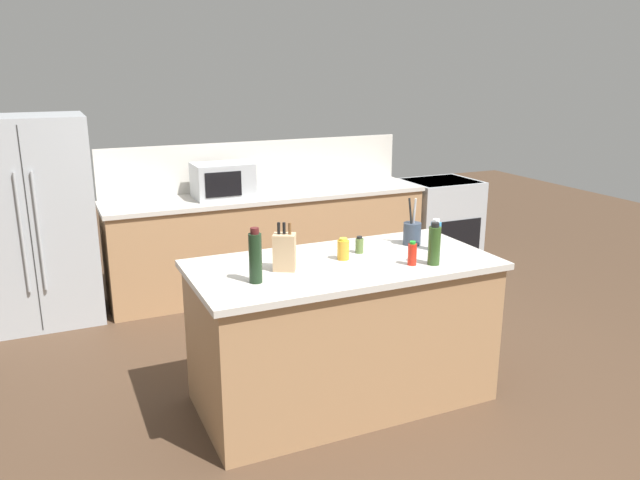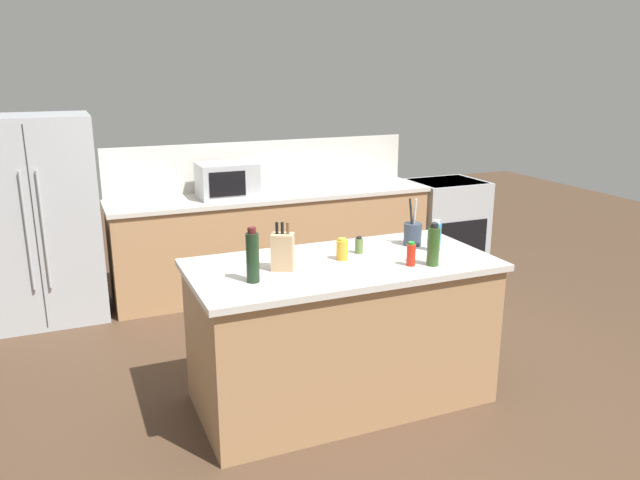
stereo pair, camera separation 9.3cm
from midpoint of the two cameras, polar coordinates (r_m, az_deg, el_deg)
ground_plane at (r=4.24m, az=2.55°, el=-14.22°), size 14.00×14.00×0.00m
back_counter_run at (r=6.05m, az=-3.76°, el=-0.07°), size 3.08×0.66×0.94m
wall_backsplash at (r=6.20m, az=-4.85°, el=6.89°), size 3.04×0.03×0.46m
kitchen_island at (r=4.02m, az=2.63°, el=-8.38°), size 1.89×0.93×0.94m
refrigerator at (r=5.70m, az=-24.10°, el=1.67°), size 0.99×0.75×1.73m
range_oven at (r=6.92m, az=11.74°, el=1.61°), size 0.76×0.65×0.92m
microwave at (r=5.78m, az=-8.02°, el=5.44°), size 0.53×0.39×0.32m
knife_block at (r=3.67m, az=-2.70°, el=-1.05°), size 0.16×0.15×0.29m
utensil_crock at (r=4.24m, az=9.09°, el=0.62°), size 0.12×0.12×0.32m
honey_jar at (r=3.88m, az=2.73°, el=-0.88°), size 0.08×0.08×0.14m
dish_soap_bottle at (r=4.13m, az=11.17°, el=0.33°), size 0.07×0.07×0.21m
hot_sauce_bottle at (r=3.81m, az=9.02°, el=-1.31°), size 0.05×0.05×0.15m
wine_bottle at (r=3.47m, az=-5.42°, el=-1.52°), size 0.07×0.07×0.31m
olive_oil_bottle at (r=3.82m, az=11.00°, el=-0.50°), size 0.07×0.07×0.26m
spice_jar_oregano at (r=4.02m, az=4.25°, el=-0.50°), size 0.05×0.05×0.11m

